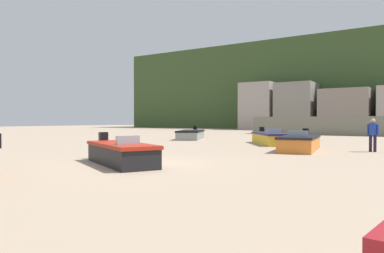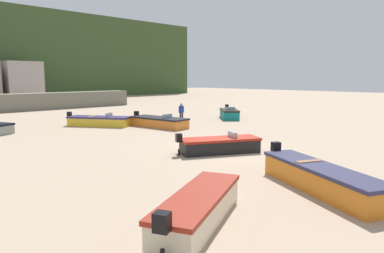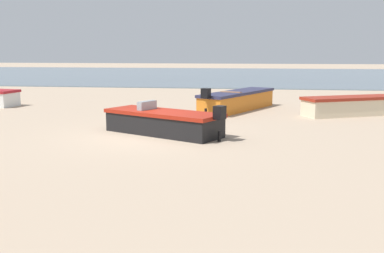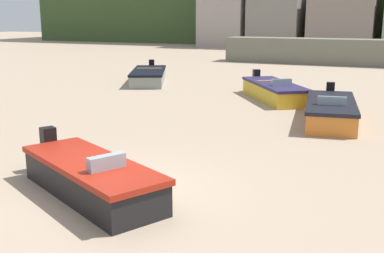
{
  "view_description": "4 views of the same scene",
  "coord_description": "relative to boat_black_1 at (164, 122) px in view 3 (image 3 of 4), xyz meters",
  "views": [
    {
      "loc": [
        8.39,
        -9.41,
        1.53
      ],
      "look_at": [
        -4.05,
        9.97,
        1.14
      ],
      "focal_mm": 33.46,
      "sensor_mm": 36.0,
      "label": 1
    },
    {
      "loc": [
        -13.36,
        -11.72,
        3.76
      ],
      "look_at": [
        2.07,
        4.17,
        0.64
      ],
      "focal_mm": 32.68,
      "sensor_mm": 36.0,
      "label": 2
    },
    {
      "loc": [
        -3.31,
        13.79,
        2.67
      ],
      "look_at": [
        -1.41,
        0.48,
        0.41
      ],
      "focal_mm": 42.38,
      "sensor_mm": 36.0,
      "label": 3
    },
    {
      "loc": [
        5.3,
        -8.06,
        3.65
      ],
      "look_at": [
        -0.26,
        4.64,
        0.42
      ],
      "focal_mm": 44.56,
      "sensor_mm": 36.0,
      "label": 4
    }
  ],
  "objects": [
    {
      "name": "boat_cream_4",
      "position": [
        -6.85,
        -5.3,
        0.02
      ],
      "size": [
        4.33,
        2.86,
        1.11
      ],
      "rotation": [
        0.0,
        0.0,
        5.16
      ],
      "color": "beige",
      "rests_on": "ground"
    },
    {
      "name": "tidal_water",
      "position": [
        0.37,
        -35.67,
        -0.36
      ],
      "size": [
        80.0,
        36.0,
        0.06
      ],
      "primitive_type": "cube",
      "color": "slate",
      "rests_on": "ground"
    },
    {
      "name": "boat_orange_3",
      "position": [
        -2.1,
        -6.28,
        0.05
      ],
      "size": [
        3.35,
        5.27,
        1.18
      ],
      "rotation": [
        0.0,
        0.0,
        2.7
      ],
      "color": "orange",
      "rests_on": "ground"
    },
    {
      "name": "boat_black_1",
      "position": [
        0.0,
        0.0,
        0.0
      ],
      "size": [
        4.18,
        3.04,
        1.07
      ],
      "rotation": [
        0.0,
        0.0,
        4.24
      ],
      "color": "black",
      "rests_on": "ground"
    },
    {
      "name": "ground_plane",
      "position": [
        0.37,
        0.33,
        -0.39
      ],
      "size": [
        160.0,
        160.0,
        0.0
      ],
      "primitive_type": "plane",
      "color": "tan"
    }
  ]
}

